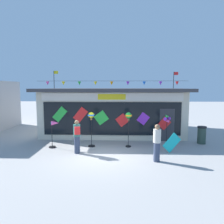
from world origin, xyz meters
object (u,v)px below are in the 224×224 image
(wind_spinner_far_left, at_px, (54,130))
(wind_spinner_center_left, at_px, (128,119))
(person_near_camera, at_px, (77,136))
(display_kite_on_ground, at_px, (172,143))
(kite_shop_building, at_px, (113,110))
(trash_bin, at_px, (202,135))
(wind_spinner_left, at_px, (91,121))
(person_mid_plaza, at_px, (157,143))
(wind_spinner_center_right, at_px, (167,124))

(wind_spinner_far_left, bearing_deg, wind_spinner_center_left, 3.95)
(person_near_camera, distance_m, display_kite_on_ground, 4.80)
(kite_shop_building, bearing_deg, wind_spinner_center_left, -77.44)
(kite_shop_building, xyz_separation_m, display_kite_on_ground, (3.13, -5.23, -1.13))
(display_kite_on_ground, bearing_deg, trash_bin, 39.19)
(wind_spinner_center_left, bearing_deg, wind_spinner_left, -179.97)
(kite_shop_building, xyz_separation_m, trash_bin, (5.29, -3.47, -1.11))
(wind_spinner_far_left, bearing_deg, wind_spinner_left, 7.93)
(trash_bin, bearing_deg, wind_spinner_far_left, -172.30)
(person_near_camera, bearing_deg, wind_spinner_center_left, -172.68)
(wind_spinner_far_left, relative_size, trash_bin, 1.45)
(person_mid_plaza, height_order, display_kite_on_ground, person_mid_plaza)
(display_kite_on_ground, bearing_deg, wind_spinner_far_left, 174.22)
(wind_spinner_left, bearing_deg, kite_shop_building, 75.93)
(wind_spinner_center_right, xyz_separation_m, person_mid_plaza, (-0.95, -2.37, -0.41))
(wind_spinner_far_left, xyz_separation_m, display_kite_on_ground, (6.21, -0.63, -0.49))
(wind_spinner_center_right, relative_size, display_kite_on_ground, 1.93)
(kite_shop_building, xyz_separation_m, person_near_camera, (-1.64, -5.58, -0.74))
(wind_spinner_center_right, bearing_deg, kite_shop_building, 125.97)
(kite_shop_building, distance_m, wind_spinner_left, 4.46)
(kite_shop_building, height_order, wind_spinner_center_right, kite_shop_building)
(wind_spinner_far_left, height_order, wind_spinner_center_left, wind_spinner_center_left)
(wind_spinner_far_left, height_order, display_kite_on_ground, wind_spinner_far_left)
(person_near_camera, height_order, trash_bin, person_near_camera)
(person_mid_plaza, bearing_deg, wind_spinner_center_right, -26.39)
(person_near_camera, bearing_deg, wind_spinner_left, -132.29)
(kite_shop_building, relative_size, person_near_camera, 5.82)
(wind_spinner_far_left, xyz_separation_m, wind_spinner_left, (2.00, 0.28, 0.47))
(wind_spinner_center_right, height_order, display_kite_on_ground, wind_spinner_center_right)
(kite_shop_building, relative_size, wind_spinner_left, 5.05)
(kite_shop_building, height_order, person_mid_plaza, kite_shop_building)
(person_near_camera, bearing_deg, display_kite_on_ground, 165.74)
(wind_spinner_center_right, relative_size, person_near_camera, 1.07)
(kite_shop_building, bearing_deg, wind_spinner_center_right, -54.03)
(kite_shop_building, bearing_deg, display_kite_on_ground, -59.10)
(trash_bin, bearing_deg, person_near_camera, -163.10)
(wind_spinner_far_left, bearing_deg, trash_bin, 7.70)
(wind_spinner_center_right, distance_m, display_kite_on_ground, 1.25)
(wind_spinner_left, distance_m, person_near_camera, 1.48)
(wind_spinner_center_left, xyz_separation_m, display_kite_on_ground, (2.17, -0.91, -1.05))
(trash_bin, xyz_separation_m, display_kite_on_ground, (-2.16, -1.76, -0.02))
(wind_spinner_center_right, bearing_deg, wind_spinner_center_left, -177.93)
(wind_spinner_center_left, height_order, trash_bin, wind_spinner_center_left)
(trash_bin, height_order, display_kite_on_ground, trash_bin)
(wind_spinner_center_left, distance_m, wind_spinner_center_right, 2.14)
(person_near_camera, relative_size, person_mid_plaza, 1.00)
(wind_spinner_far_left, bearing_deg, kite_shop_building, 56.20)
(kite_shop_building, distance_m, trash_bin, 6.43)
(wind_spinner_far_left, xyz_separation_m, wind_spinner_center_left, (4.05, 0.28, 0.56))
(trash_bin, bearing_deg, display_kite_on_ground, -140.81)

